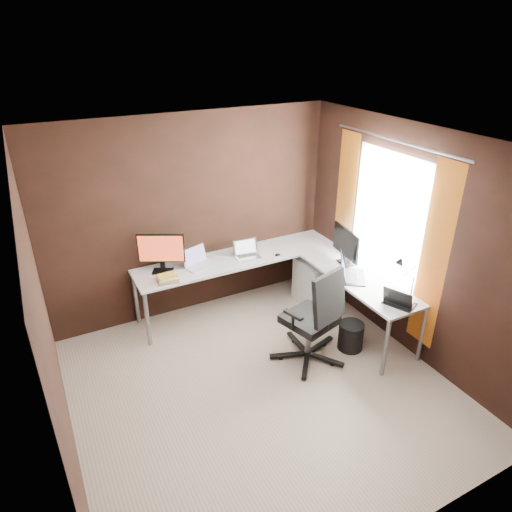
{
  "coord_description": "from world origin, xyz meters",
  "views": [
    {
      "loc": [
        -1.71,
        -3.16,
        3.31
      ],
      "look_at": [
        0.43,
        0.95,
        1.0
      ],
      "focal_mm": 32.0,
      "sensor_mm": 36.0,
      "label": 1
    }
  ],
  "objects_px": {
    "book_stack": "(168,278)",
    "laptop_silver": "(247,253)",
    "wastebasket": "(351,336)",
    "office_chair": "(312,334)",
    "desk_lamp": "(404,277)",
    "drawer_pedestal": "(315,281)",
    "laptop_white": "(197,262)",
    "laptop_black_big": "(348,273)",
    "laptop_black_small": "(399,301)",
    "monitor_right": "(346,244)",
    "monitor_left": "(161,251)"
  },
  "relations": [
    {
      "from": "drawer_pedestal",
      "to": "laptop_black_big",
      "type": "bearing_deg",
      "value": -94.37
    },
    {
      "from": "desk_lamp",
      "to": "office_chair",
      "type": "bearing_deg",
      "value": 173.21
    },
    {
      "from": "drawer_pedestal",
      "to": "laptop_silver",
      "type": "xyz_separation_m",
      "value": [
        -0.85,
        0.33,
        0.48
      ]
    },
    {
      "from": "laptop_black_small",
      "to": "laptop_silver",
      "type": "bearing_deg",
      "value": 3.45
    },
    {
      "from": "laptop_black_small",
      "to": "office_chair",
      "type": "relative_size",
      "value": 0.33
    },
    {
      "from": "laptop_black_small",
      "to": "laptop_black_big",
      "type": "bearing_deg",
      "value": -16.34
    },
    {
      "from": "laptop_white",
      "to": "laptop_black_big",
      "type": "distance_m",
      "value": 1.8
    },
    {
      "from": "monitor_left",
      "to": "laptop_black_small",
      "type": "relative_size",
      "value": 1.34
    },
    {
      "from": "laptop_silver",
      "to": "laptop_black_small",
      "type": "distance_m",
      "value": 1.97
    },
    {
      "from": "monitor_right",
      "to": "laptop_silver",
      "type": "xyz_separation_m",
      "value": [
        -0.97,
        0.74,
        -0.22
      ]
    },
    {
      "from": "desk_lamp",
      "to": "wastebasket",
      "type": "relative_size",
      "value": 1.63
    },
    {
      "from": "office_chair",
      "to": "book_stack",
      "type": "bearing_deg",
      "value": 120.62
    },
    {
      "from": "office_chair",
      "to": "laptop_black_big",
      "type": "bearing_deg",
      "value": 6.86
    },
    {
      "from": "laptop_silver",
      "to": "laptop_black_big",
      "type": "relative_size",
      "value": 0.65
    },
    {
      "from": "monitor_right",
      "to": "laptop_black_big",
      "type": "bearing_deg",
      "value": 158.97
    },
    {
      "from": "book_stack",
      "to": "laptop_black_big",
      "type": "bearing_deg",
      "value": -24.92
    },
    {
      "from": "laptop_white",
      "to": "laptop_black_big",
      "type": "bearing_deg",
      "value": -54.83
    },
    {
      "from": "laptop_black_small",
      "to": "book_stack",
      "type": "height_order",
      "value": "laptop_black_small"
    },
    {
      "from": "office_chair",
      "to": "wastebasket",
      "type": "bearing_deg",
      "value": -21.9
    },
    {
      "from": "laptop_white",
      "to": "laptop_black_small",
      "type": "height_order",
      "value": "laptop_white"
    },
    {
      "from": "laptop_silver",
      "to": "desk_lamp",
      "type": "bearing_deg",
      "value": -57.02
    },
    {
      "from": "desk_lamp",
      "to": "office_chair",
      "type": "distance_m",
      "value": 1.15
    },
    {
      "from": "wastebasket",
      "to": "book_stack",
      "type": "bearing_deg",
      "value": 145.02
    },
    {
      "from": "laptop_black_big",
      "to": "book_stack",
      "type": "distance_m",
      "value": 2.08
    },
    {
      "from": "monitor_left",
      "to": "wastebasket",
      "type": "xyz_separation_m",
      "value": [
        1.7,
        -1.47,
        -0.83
      ]
    },
    {
      "from": "book_stack",
      "to": "laptop_silver",
      "type": "bearing_deg",
      "value": 8.15
    },
    {
      "from": "laptop_white",
      "to": "desk_lamp",
      "type": "bearing_deg",
      "value": -67.61
    },
    {
      "from": "drawer_pedestal",
      "to": "laptop_white",
      "type": "relative_size",
      "value": 1.54
    },
    {
      "from": "laptop_white",
      "to": "wastebasket",
      "type": "xyz_separation_m",
      "value": [
        1.29,
        -1.41,
        -0.61
      ]
    },
    {
      "from": "drawer_pedestal",
      "to": "book_stack",
      "type": "relative_size",
      "value": 2.27
    },
    {
      "from": "drawer_pedestal",
      "to": "monitor_right",
      "type": "bearing_deg",
      "value": -74.7
    },
    {
      "from": "drawer_pedestal",
      "to": "book_stack",
      "type": "distance_m",
      "value": 2.0
    },
    {
      "from": "drawer_pedestal",
      "to": "laptop_silver",
      "type": "distance_m",
      "value": 1.03
    },
    {
      "from": "drawer_pedestal",
      "to": "office_chair",
      "type": "height_order",
      "value": "office_chair"
    },
    {
      "from": "laptop_silver",
      "to": "laptop_black_big",
      "type": "height_order",
      "value": "laptop_black_big"
    },
    {
      "from": "laptop_white",
      "to": "monitor_left",
      "type": "bearing_deg",
      "value": 153.59
    },
    {
      "from": "drawer_pedestal",
      "to": "desk_lamp",
      "type": "height_order",
      "value": "desk_lamp"
    },
    {
      "from": "wastebasket",
      "to": "laptop_black_small",
      "type": "bearing_deg",
      "value": -57.35
    },
    {
      "from": "wastebasket",
      "to": "monitor_right",
      "type": "bearing_deg",
      "value": 62.73
    },
    {
      "from": "drawer_pedestal",
      "to": "laptop_white",
      "type": "xyz_separation_m",
      "value": [
        -1.5,
        0.37,
        0.48
      ]
    },
    {
      "from": "monitor_left",
      "to": "laptop_silver",
      "type": "relative_size",
      "value": 1.51
    },
    {
      "from": "monitor_right",
      "to": "laptop_silver",
      "type": "relative_size",
      "value": 1.71
    },
    {
      "from": "laptop_black_big",
      "to": "desk_lamp",
      "type": "bearing_deg",
      "value": -136.76
    },
    {
      "from": "laptop_silver",
      "to": "wastebasket",
      "type": "relative_size",
      "value": 1.0
    },
    {
      "from": "monitor_right",
      "to": "laptop_black_small",
      "type": "height_order",
      "value": "monitor_right"
    },
    {
      "from": "monitor_left",
      "to": "desk_lamp",
      "type": "xyz_separation_m",
      "value": [
        1.96,
        -1.86,
        0.07
      ]
    },
    {
      "from": "book_stack",
      "to": "desk_lamp",
      "type": "bearing_deg",
      "value": -38.96
    },
    {
      "from": "drawer_pedestal",
      "to": "laptop_black_small",
      "type": "xyz_separation_m",
      "value": [
        0.04,
        -1.43,
        0.48
      ]
    },
    {
      "from": "laptop_white",
      "to": "desk_lamp",
      "type": "xyz_separation_m",
      "value": [
        1.55,
        -1.81,
        0.29
      ]
    },
    {
      "from": "monitor_left",
      "to": "laptop_silver",
      "type": "bearing_deg",
      "value": 21.73
    }
  ]
}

